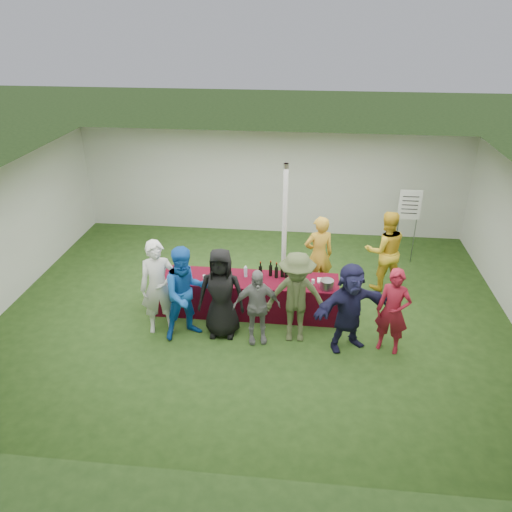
# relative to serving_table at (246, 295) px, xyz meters

# --- Properties ---
(ground) EXTENTS (60.00, 60.00, 0.00)m
(ground) POSITION_rel_serving_table_xyz_m (0.16, 0.08, -0.38)
(ground) COLOR #284719
(ground) RESTS_ON ground
(tent) EXTENTS (10.00, 10.00, 10.00)m
(tent) POSITION_rel_serving_table_xyz_m (0.66, 1.28, 0.98)
(tent) COLOR white
(tent) RESTS_ON ground
(serving_table) EXTENTS (3.60, 0.80, 0.75)m
(serving_table) POSITION_rel_serving_table_xyz_m (0.00, 0.00, 0.00)
(serving_table) COLOR #530616
(serving_table) RESTS_ON ground
(wine_bottles) EXTENTS (0.57, 0.14, 0.32)m
(wine_bottles) POSITION_rel_serving_table_xyz_m (0.56, 0.14, 0.50)
(wine_bottles) COLOR black
(wine_bottles) RESTS_ON serving_table
(wine_glasses) EXTENTS (2.77, 0.16, 0.16)m
(wine_glasses) POSITION_rel_serving_table_xyz_m (-0.26, -0.26, 0.49)
(wine_glasses) COLOR silver
(wine_glasses) RESTS_ON serving_table
(water_bottle) EXTENTS (0.07, 0.07, 0.23)m
(water_bottle) POSITION_rel_serving_table_xyz_m (-0.01, 0.08, 0.48)
(water_bottle) COLOR silver
(water_bottle) RESTS_ON serving_table
(bar_towel) EXTENTS (0.25, 0.18, 0.03)m
(bar_towel) POSITION_rel_serving_table_xyz_m (1.51, 0.05, 0.39)
(bar_towel) COLOR white
(bar_towel) RESTS_ON serving_table
(dump_bucket) EXTENTS (0.25, 0.25, 0.18)m
(dump_bucket) POSITION_rel_serving_table_xyz_m (1.56, -0.22, 0.46)
(dump_bucket) COLOR slate
(dump_bucket) RESTS_ON serving_table
(wine_list_sign) EXTENTS (0.50, 0.03, 1.80)m
(wine_list_sign) POSITION_rel_serving_table_xyz_m (3.44, 2.58, 0.94)
(wine_list_sign) COLOR slate
(wine_list_sign) RESTS_ON ground
(staff_pourer) EXTENTS (0.73, 0.59, 1.73)m
(staff_pourer) POSITION_rel_serving_table_xyz_m (1.40, 0.95, 0.49)
(staff_pourer) COLOR gold
(staff_pourer) RESTS_ON ground
(staff_back) EXTENTS (0.96, 0.81, 1.77)m
(staff_back) POSITION_rel_serving_table_xyz_m (2.80, 1.27, 0.51)
(staff_back) COLOR gold
(staff_back) RESTS_ON ground
(customer_0) EXTENTS (0.77, 0.62, 1.83)m
(customer_0) POSITION_rel_serving_table_xyz_m (-1.50, -0.80, 0.54)
(customer_0) COLOR silver
(customer_0) RESTS_ON ground
(customer_1) EXTENTS (1.10, 1.04, 1.79)m
(customer_1) POSITION_rel_serving_table_xyz_m (-0.96, -0.91, 0.52)
(customer_1) COLOR blue
(customer_1) RESTS_ON ground
(customer_2) EXTENTS (0.86, 0.57, 1.73)m
(customer_2) POSITION_rel_serving_table_xyz_m (-0.34, -0.80, 0.49)
(customer_2) COLOR black
(customer_2) RESTS_ON ground
(customer_3) EXTENTS (0.91, 0.53, 1.45)m
(customer_3) POSITION_rel_serving_table_xyz_m (0.31, -0.95, 0.35)
(customer_3) COLOR gray
(customer_3) RESTS_ON ground
(customer_4) EXTENTS (1.15, 0.69, 1.75)m
(customer_4) POSITION_rel_serving_table_xyz_m (1.01, -0.82, 0.50)
(customer_4) COLOR #46502D
(customer_4) RESTS_ON ground
(customer_5) EXTENTS (1.58, 1.15, 1.65)m
(customer_5) POSITION_rel_serving_table_xyz_m (1.94, -0.95, 0.45)
(customer_5) COLOR #1C1C40
(customer_5) RESTS_ON ground
(customer_6) EXTENTS (0.68, 0.56, 1.59)m
(customer_6) POSITION_rel_serving_table_xyz_m (2.68, -0.96, 0.42)
(customer_6) COLOR maroon
(customer_6) RESTS_ON ground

